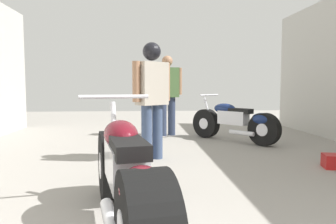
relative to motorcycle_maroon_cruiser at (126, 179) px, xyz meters
The scene contains 5 objects.
ground_plane 1.98m from the motorcycle_maroon_cruiser, 76.19° to the left, with size 18.26×18.26×0.00m, color gray.
motorcycle_maroon_cruiser is the anchor object (origin of this frame).
motorcycle_black_naked 4.06m from the motorcycle_maroon_cruiser, 63.51° to the left, with size 1.31×1.53×0.87m.
mechanic_in_blue 4.55m from the motorcycle_maroon_cruiser, 82.15° to the left, with size 0.66×0.37×1.65m.
mechanic_with_helmet 2.37m from the motorcycle_maroon_cruiser, 83.92° to the left, with size 0.57×0.47×1.63m.
Camera 1 is at (-0.34, -0.31, 1.04)m, focal length 34.76 mm.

